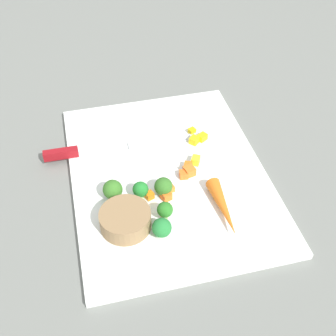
{
  "coord_description": "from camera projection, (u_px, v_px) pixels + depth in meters",
  "views": [
    {
      "loc": [
        0.57,
        -0.14,
        0.59
      ],
      "look_at": [
        0.0,
        0.0,
        0.02
      ],
      "focal_mm": 46.22,
      "sensor_mm": 36.0,
      "label": 1
    }
  ],
  "objects": [
    {
      "name": "ground_plane",
      "position": [
        168.0,
        176.0,
        0.83
      ],
      "size": [
        4.0,
        4.0,
        0.0
      ],
      "primitive_type": "plane",
      "color": "slate"
    },
    {
      "name": "cutting_board",
      "position": [
        168.0,
        174.0,
        0.83
      ],
      "size": [
        0.48,
        0.36,
        0.01
      ],
      "primitive_type": "cube",
      "color": "white",
      "rests_on": "ground_plane"
    },
    {
      "name": "prep_bowl",
      "position": [
        125.0,
        220.0,
        0.72
      ],
      "size": [
        0.09,
        0.09,
        0.03
      ],
      "primitive_type": "cylinder",
      "color": "olive",
      "rests_on": "cutting_board"
    },
    {
      "name": "chef_knife",
      "position": [
        107.0,
        148.0,
        0.86
      ],
      "size": [
        0.02,
        0.37,
        0.02
      ],
      "rotation": [
        0.0,
        0.0,
        1.56
      ],
      "color": "silver",
      "rests_on": "cutting_board"
    },
    {
      "name": "whole_carrot",
      "position": [
        223.0,
        207.0,
        0.74
      ],
      "size": [
        0.12,
        0.03,
        0.03
      ],
      "primitive_type": "cone",
      "rotation": [
        1.57,
        0.0,
        1.58
      ],
      "color": "orange",
      "rests_on": "cutting_board"
    },
    {
      "name": "carrot_dice_0",
      "position": [
        150.0,
        195.0,
        0.77
      ],
      "size": [
        0.02,
        0.02,
        0.01
      ],
      "primitive_type": "cube",
      "rotation": [
        0.0,
        0.0,
        0.38
      ],
      "color": "orange",
      "rests_on": "cutting_board"
    },
    {
      "name": "carrot_dice_1",
      "position": [
        166.0,
        195.0,
        0.77
      ],
      "size": [
        0.02,
        0.02,
        0.02
      ],
      "primitive_type": "cube",
      "rotation": [
        0.0,
        0.0,
        1.88
      ],
      "color": "orange",
      "rests_on": "cutting_board"
    },
    {
      "name": "carrot_dice_2",
      "position": [
        189.0,
        171.0,
        0.81
      ],
      "size": [
        0.02,
        0.02,
        0.02
      ],
      "primitive_type": "cube",
      "rotation": [
        0.0,
        0.0,
        1.8
      ],
      "color": "orange",
      "rests_on": "cutting_board"
    },
    {
      "name": "carrot_dice_3",
      "position": [
        188.0,
        165.0,
        0.83
      ],
      "size": [
        0.02,
        0.02,
        0.01
      ],
      "primitive_type": "cube",
      "rotation": [
        0.0,
        0.0,
        2.74
      ],
      "color": "orange",
      "rests_on": "cutting_board"
    },
    {
      "name": "carrot_dice_4",
      "position": [
        171.0,
        189.0,
        0.78
      ],
      "size": [
        0.01,
        0.01,
        0.01
      ],
      "primitive_type": "cube",
      "rotation": [
        0.0,
        0.0,
        0.27
      ],
      "color": "orange",
      "rests_on": "cutting_board"
    },
    {
      "name": "carrot_dice_5",
      "position": [
        184.0,
        174.0,
        0.81
      ],
      "size": [
        0.02,
        0.02,
        0.01
      ],
      "primitive_type": "cube",
      "rotation": [
        0.0,
        0.0,
        3.04
      ],
      "color": "orange",
      "rests_on": "cutting_board"
    },
    {
      "name": "carrot_dice_6",
      "position": [
        144.0,
        192.0,
        0.78
      ],
      "size": [
        0.01,
        0.01,
        0.01
      ],
      "primitive_type": "cube",
      "rotation": [
        0.0,
        0.0,
        2.87
      ],
      "color": "orange",
      "rests_on": "cutting_board"
    },
    {
      "name": "pepper_dice_0",
      "position": [
        192.0,
        131.0,
        0.9
      ],
      "size": [
        0.02,
        0.02,
        0.01
      ],
      "primitive_type": "cube",
      "rotation": [
        0.0,
        0.0,
        1.97
      ],
      "color": "yellow",
      "rests_on": "cutting_board"
    },
    {
      "name": "pepper_dice_1",
      "position": [
        194.0,
        140.0,
        0.88
      ],
      "size": [
        0.02,
        0.02,
        0.01
      ],
      "primitive_type": "cube",
      "rotation": [
        0.0,
        0.0,
        2.32
      ],
      "color": "yellow",
      "rests_on": "cutting_board"
    },
    {
      "name": "pepper_dice_2",
      "position": [
        196.0,
        160.0,
        0.84
      ],
      "size": [
        0.02,
        0.02,
        0.01
      ],
      "primitive_type": "cube",
      "rotation": [
        0.0,
        0.0,
        2.64
      ],
      "color": "yellow",
      "rests_on": "cutting_board"
    },
    {
      "name": "pepper_dice_3",
      "position": [
        202.0,
        137.0,
        0.89
      ],
      "size": [
        0.02,
        0.02,
        0.01
      ],
      "primitive_type": "cube",
      "rotation": [
        0.0,
        0.0,
        0.54
      ],
      "color": "yellow",
      "rests_on": "cutting_board"
    },
    {
      "name": "broccoli_floret_0",
      "position": [
        165.0,
        210.0,
        0.73
      ],
      "size": [
        0.03,
        0.03,
        0.04
      ],
      "color": "#8AAC61",
      "rests_on": "cutting_board"
    },
    {
      "name": "broccoli_floret_1",
      "position": [
        141.0,
        190.0,
        0.76
      ],
      "size": [
        0.03,
        0.03,
        0.03
      ],
      "color": "#94BE66",
      "rests_on": "cutting_board"
    },
    {
      "name": "broccoli_floret_2",
      "position": [
        162.0,
        228.0,
        0.7
      ],
      "size": [
        0.03,
        0.03,
        0.04
      ],
      "color": "#93B65E",
      "rests_on": "cutting_board"
    },
    {
      "name": "broccoli_floret_3",
      "position": [
        163.0,
        187.0,
        0.77
      ],
      "size": [
        0.03,
        0.03,
        0.04
      ],
      "color": "#85AC60",
      "rests_on": "cutting_board"
    },
    {
      "name": "broccoli_floret_4",
      "position": [
        113.0,
        190.0,
        0.76
      ],
      "size": [
        0.04,
        0.04,
        0.04
      ],
      "color": "#80C259",
      "rests_on": "cutting_board"
    }
  ]
}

